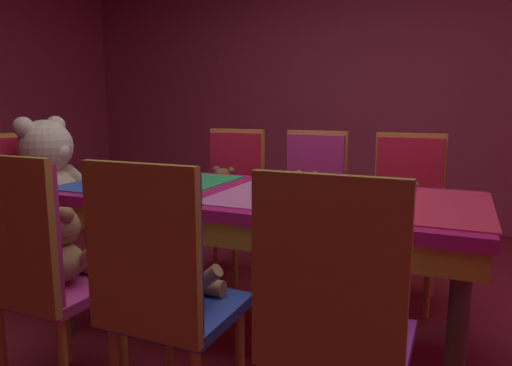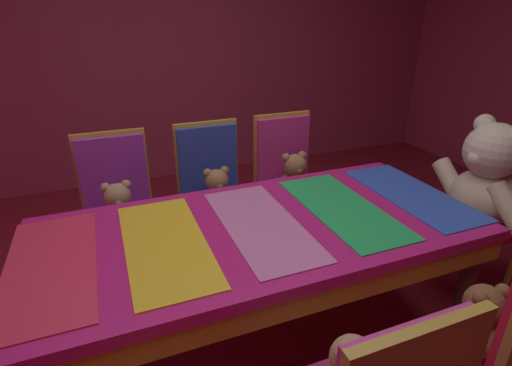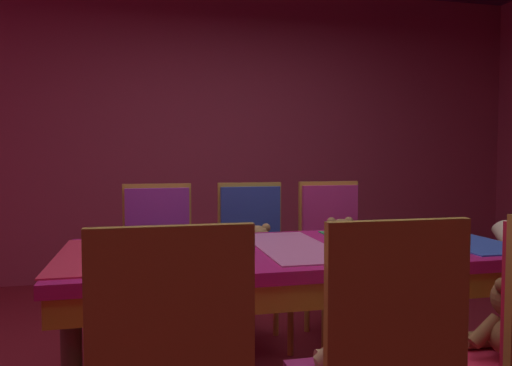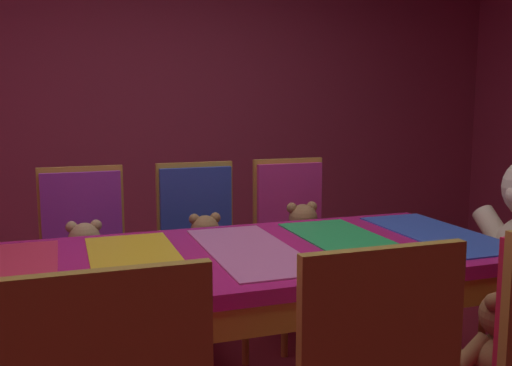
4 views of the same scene
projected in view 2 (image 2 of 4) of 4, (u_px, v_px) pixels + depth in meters
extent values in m
plane|color=maroon|center=(260.00, 347.00, 2.05)|extent=(7.90, 7.90, 0.00)
cube|color=#99334C|center=(157.00, 36.00, 3.69)|extent=(0.12, 6.40, 2.80)
cube|color=#C61E72|center=(261.00, 229.00, 1.76)|extent=(0.90, 2.00, 0.05)
cube|color=gold|center=(261.00, 243.00, 1.79)|extent=(0.88, 1.96, 0.10)
cylinder|color=#4C3826|center=(462.00, 298.00, 1.89)|extent=(0.07, 0.07, 0.69)
cylinder|color=#4C3826|center=(366.00, 224.00, 2.54)|extent=(0.07, 0.07, 0.69)
cylinder|color=#4C3826|center=(63.00, 292.00, 1.93)|extent=(0.07, 0.07, 0.69)
cube|color=#E52D4C|center=(51.00, 266.00, 1.46)|extent=(0.77, 0.32, 0.01)
cube|color=yellow|center=(165.00, 243.00, 1.60)|extent=(0.77, 0.32, 0.01)
cube|color=pink|center=(261.00, 224.00, 1.75)|extent=(0.77, 0.32, 0.01)
cube|color=green|center=(342.00, 208.00, 1.89)|extent=(0.77, 0.32, 0.01)
cube|color=blue|center=(411.00, 194.00, 2.04)|extent=(0.77, 0.32, 0.01)
cube|color=purple|center=(123.00, 231.00, 2.28)|extent=(0.40, 0.40, 0.04)
cube|color=purple|center=(114.00, 177.00, 2.32)|extent=(0.05, 0.38, 0.50)
cube|color=gold|center=(114.00, 176.00, 2.34)|extent=(0.03, 0.41, 0.55)
cylinder|color=gold|center=(159.00, 273.00, 2.29)|extent=(0.04, 0.04, 0.42)
cylinder|color=gold|center=(101.00, 286.00, 2.18)|extent=(0.04, 0.04, 0.42)
cylinder|color=gold|center=(151.00, 245.00, 2.56)|extent=(0.04, 0.04, 0.42)
cylinder|color=gold|center=(99.00, 255.00, 2.45)|extent=(0.04, 0.04, 0.42)
ellipsoid|color=tan|center=(121.00, 216.00, 2.24)|extent=(0.18, 0.18, 0.15)
sphere|color=tan|center=(117.00, 196.00, 2.17)|extent=(0.15, 0.15, 0.15)
sphere|color=tan|center=(118.00, 202.00, 2.14)|extent=(0.05, 0.05, 0.05)
sphere|color=tan|center=(126.00, 185.00, 2.18)|extent=(0.05, 0.05, 0.05)
sphere|color=tan|center=(105.00, 188.00, 2.15)|extent=(0.05, 0.05, 0.05)
cylinder|color=tan|center=(137.00, 214.00, 2.23)|extent=(0.05, 0.13, 0.12)
cylinder|color=tan|center=(104.00, 219.00, 2.17)|extent=(0.05, 0.13, 0.12)
cylinder|color=tan|center=(132.00, 231.00, 2.17)|extent=(0.06, 0.14, 0.06)
cylinder|color=tan|center=(114.00, 235.00, 2.14)|extent=(0.06, 0.14, 0.06)
cube|color=#2D47B2|center=(218.00, 213.00, 2.48)|extent=(0.40, 0.40, 0.04)
cube|color=#2D47B2|center=(208.00, 164.00, 2.53)|extent=(0.05, 0.38, 0.50)
cube|color=gold|center=(208.00, 163.00, 2.54)|extent=(0.03, 0.41, 0.55)
cylinder|color=gold|center=(251.00, 251.00, 2.49)|extent=(0.04, 0.04, 0.42)
cylinder|color=gold|center=(202.00, 262.00, 2.38)|extent=(0.04, 0.04, 0.42)
cylinder|color=gold|center=(235.00, 228.00, 2.77)|extent=(0.04, 0.04, 0.42)
cylinder|color=gold|center=(190.00, 237.00, 2.66)|extent=(0.04, 0.04, 0.42)
ellipsoid|color=#9E7247|center=(217.00, 199.00, 2.44)|extent=(0.18, 0.18, 0.14)
sphere|color=#9E7247|center=(217.00, 181.00, 2.38)|extent=(0.14, 0.14, 0.14)
sphere|color=tan|center=(220.00, 186.00, 2.34)|extent=(0.05, 0.05, 0.05)
sphere|color=#9E7247|center=(225.00, 170.00, 2.39)|extent=(0.05, 0.05, 0.05)
sphere|color=#9E7247|center=(208.00, 173.00, 2.35)|extent=(0.05, 0.05, 0.05)
cylinder|color=#9E7247|center=(233.00, 197.00, 2.44)|extent=(0.05, 0.13, 0.12)
cylinder|color=#9E7247|center=(205.00, 202.00, 2.37)|extent=(0.05, 0.13, 0.12)
cylinder|color=#9E7247|center=(231.00, 213.00, 2.38)|extent=(0.06, 0.13, 0.06)
cylinder|color=#9E7247|center=(216.00, 215.00, 2.35)|extent=(0.06, 0.13, 0.06)
cube|color=#CC338C|center=(292.00, 198.00, 2.68)|extent=(0.40, 0.40, 0.04)
cube|color=#CC338C|center=(282.00, 153.00, 2.73)|extent=(0.05, 0.38, 0.50)
cube|color=gold|center=(281.00, 152.00, 2.74)|extent=(0.03, 0.41, 0.55)
cylinder|color=gold|center=(322.00, 234.00, 2.69)|extent=(0.04, 0.04, 0.42)
cylinder|color=gold|center=(280.00, 243.00, 2.58)|extent=(0.04, 0.04, 0.42)
cylinder|color=gold|center=(301.00, 213.00, 2.96)|extent=(0.04, 0.04, 0.42)
cylinder|color=gold|center=(262.00, 221.00, 2.86)|extent=(0.04, 0.04, 0.42)
ellipsoid|color=#9E7247|center=(293.00, 184.00, 2.64)|extent=(0.19, 0.19, 0.15)
sphere|color=#9E7247|center=(295.00, 166.00, 2.57)|extent=(0.15, 0.15, 0.15)
sphere|color=tan|center=(299.00, 170.00, 2.53)|extent=(0.06, 0.06, 0.06)
sphere|color=#9E7247|center=(302.00, 155.00, 2.58)|extent=(0.06, 0.06, 0.06)
sphere|color=#9E7247|center=(286.00, 158.00, 2.54)|extent=(0.06, 0.06, 0.06)
cylinder|color=#9E7247|center=(309.00, 182.00, 2.63)|extent=(0.05, 0.14, 0.13)
cylinder|color=#9E7247|center=(283.00, 186.00, 2.57)|extent=(0.05, 0.14, 0.13)
cylinder|color=#9E7247|center=(308.00, 197.00, 2.57)|extent=(0.07, 0.14, 0.07)
cylinder|color=#9E7247|center=(294.00, 200.00, 2.54)|extent=(0.07, 0.14, 0.07)
sphere|color=tan|center=(353.00, 359.00, 1.16)|extent=(0.14, 0.14, 0.14)
sphere|color=tan|center=(344.00, 349.00, 1.21)|extent=(0.05, 0.05, 0.05)
sphere|color=tan|center=(343.00, 355.00, 1.11)|extent=(0.05, 0.05, 0.05)
sphere|color=tan|center=(374.00, 344.00, 1.15)|extent=(0.05, 0.05, 0.05)
cube|color=red|center=(474.00, 354.00, 1.46)|extent=(0.40, 0.40, 0.04)
cylinder|color=gold|center=(458.00, 355.00, 1.74)|extent=(0.04, 0.04, 0.42)
ellipsoid|color=brown|center=(480.00, 335.00, 1.42)|extent=(0.18, 0.18, 0.14)
sphere|color=brown|center=(484.00, 304.00, 1.38)|extent=(0.14, 0.14, 0.14)
sphere|color=#99663C|center=(472.00, 298.00, 1.43)|extent=(0.05, 0.05, 0.05)
sphere|color=brown|center=(481.00, 299.00, 1.33)|extent=(0.05, 0.05, 0.05)
sphere|color=brown|center=(503.00, 291.00, 1.36)|extent=(0.05, 0.05, 0.05)
cylinder|color=brown|center=(454.00, 331.00, 1.41)|extent=(0.05, 0.13, 0.12)
cylinder|color=brown|center=(490.00, 318.00, 1.47)|extent=(0.05, 0.13, 0.12)
cylinder|color=brown|center=(443.00, 326.00, 1.52)|extent=(0.06, 0.13, 0.06)
cylinder|color=brown|center=(461.00, 320.00, 1.55)|extent=(0.06, 0.13, 0.06)
cube|color=red|center=(479.00, 224.00, 2.35)|extent=(0.40, 0.40, 0.04)
cube|color=red|center=(512.00, 179.00, 2.30)|extent=(0.38, 0.05, 0.50)
cylinder|color=gold|center=(512.00, 265.00, 2.36)|extent=(0.04, 0.04, 0.42)
cylinder|color=gold|center=(473.00, 277.00, 2.25)|extent=(0.04, 0.04, 0.42)
cylinder|color=gold|center=(468.00, 239.00, 2.63)|extent=(0.04, 0.04, 0.42)
cylinder|color=gold|center=(431.00, 248.00, 2.52)|extent=(0.04, 0.04, 0.42)
ellipsoid|color=beige|center=(486.00, 196.00, 2.27)|extent=(0.39, 0.39, 0.31)
sphere|color=beige|center=(494.00, 151.00, 2.15)|extent=(0.31, 0.31, 0.31)
sphere|color=#FFF2C8|center=(479.00, 157.00, 2.12)|extent=(0.12, 0.12, 0.12)
sphere|color=beige|center=(485.00, 124.00, 2.21)|extent=(0.12, 0.12, 0.12)
cylinder|color=beige|center=(508.00, 207.00, 2.07)|extent=(0.27, 0.11, 0.26)
cylinder|color=beige|center=(450.00, 180.00, 2.40)|extent=(0.27, 0.11, 0.26)
cylinder|color=beige|center=(464.00, 228.00, 2.14)|extent=(0.29, 0.13, 0.13)
cylinder|color=beige|center=(436.00, 211.00, 2.32)|extent=(0.29, 0.13, 0.13)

